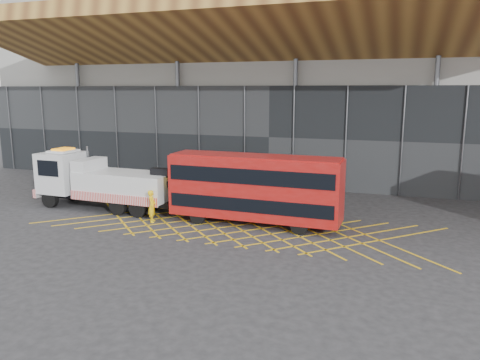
% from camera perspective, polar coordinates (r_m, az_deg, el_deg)
% --- Properties ---
extents(ground_plane, '(120.00, 120.00, 0.00)m').
position_cam_1_polar(ground_plane, '(28.22, -6.80, -4.95)').
color(ground_plane, '#262628').
extents(road_markings, '(23.16, 7.16, 0.01)m').
position_cam_1_polar(road_markings, '(27.01, -0.65, -5.59)').
color(road_markings, gold).
rests_on(road_markings, ground_plane).
extents(construction_building, '(55.00, 23.97, 18.00)m').
position_cam_1_polar(construction_building, '(43.93, 6.09, 12.57)').
color(construction_building, '#989993').
rests_on(construction_building, ground_plane).
extents(recovery_truck, '(11.25, 2.98, 3.92)m').
position_cam_1_polar(recovery_truck, '(31.93, -16.67, -0.14)').
color(recovery_truck, black).
rests_on(recovery_truck, ground_plane).
extents(bus_towed, '(9.99, 2.49, 4.04)m').
position_cam_1_polar(bus_towed, '(26.75, 1.77, -0.81)').
color(bus_towed, '#9E0F0C').
rests_on(bus_towed, ground_plane).
extents(worker, '(0.68, 0.82, 1.91)m').
position_cam_1_polar(worker, '(28.03, -10.67, -3.15)').
color(worker, yellow).
rests_on(worker, ground_plane).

